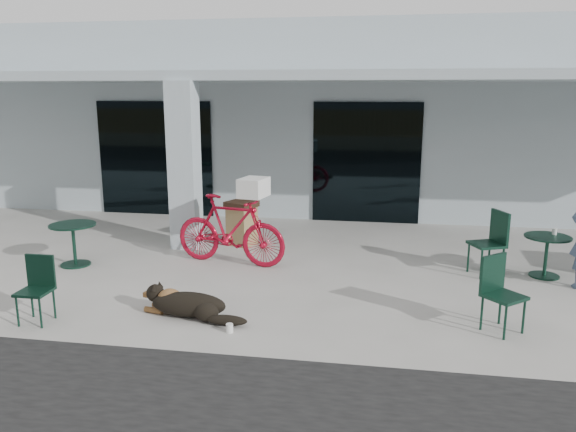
% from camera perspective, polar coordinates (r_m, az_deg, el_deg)
% --- Properties ---
extents(ground, '(80.00, 80.00, 0.00)m').
position_cam_1_polar(ground, '(8.50, -5.74, -7.70)').
color(ground, '#B2AFA8').
rests_on(ground, ground).
extents(building, '(22.00, 7.00, 4.50)m').
position_cam_1_polar(building, '(16.34, 2.02, 10.21)').
color(building, '#ADBBC3').
rests_on(building, ground).
extents(storefront_glass_left, '(2.80, 0.06, 2.70)m').
position_cam_1_polar(storefront_glass_left, '(13.83, -13.32, 5.69)').
color(storefront_glass_left, black).
rests_on(storefront_glass_left, ground).
extents(storefront_glass_right, '(2.40, 0.06, 2.70)m').
position_cam_1_polar(storefront_glass_right, '(12.76, 7.95, 5.35)').
color(storefront_glass_right, black).
rests_on(storefront_glass_right, ground).
extents(column, '(0.50, 0.50, 3.12)m').
position_cam_1_polar(column, '(10.72, -10.47, 5.00)').
color(column, '#ADBBC3').
rests_on(column, ground).
extents(overhang, '(22.00, 2.80, 0.18)m').
position_cam_1_polar(overhang, '(11.48, -1.26, 13.96)').
color(overhang, '#ADBBC3').
rests_on(overhang, column).
extents(bicycle, '(2.09, 0.94, 1.21)m').
position_cam_1_polar(bicycle, '(9.68, -5.89, -1.40)').
color(bicycle, '#B00E27').
rests_on(bicycle, ground).
extents(laundry_basket, '(0.49, 0.60, 0.32)m').
position_cam_1_polar(laundry_basket, '(9.34, -3.51, 2.91)').
color(laundry_basket, white).
rests_on(laundry_basket, bicycle).
extents(dog, '(1.23, 0.63, 0.39)m').
position_cam_1_polar(dog, '(7.63, -10.05, -8.70)').
color(dog, black).
rests_on(dog, ground).
extents(cup_near_dog, '(0.11, 0.11, 0.11)m').
position_cam_1_polar(cup_near_dog, '(7.15, -5.96, -11.27)').
color(cup_near_dog, white).
rests_on(cup_near_dog, ground).
extents(cafe_table_near, '(0.95, 0.95, 0.73)m').
position_cam_1_polar(cafe_table_near, '(10.29, -20.91, -2.75)').
color(cafe_table_near, '#123326').
rests_on(cafe_table_near, ground).
extents(cafe_chair_near, '(0.40, 0.43, 0.87)m').
position_cam_1_polar(cafe_chair_near, '(7.96, -24.37, -6.93)').
color(cafe_chair_near, '#123326').
rests_on(cafe_chair_near, ground).
extents(cafe_table_far, '(0.85, 0.85, 0.68)m').
position_cam_1_polar(cafe_table_far, '(9.95, 24.73, -3.75)').
color(cafe_table_far, '#123326').
rests_on(cafe_table_far, ground).
extents(cafe_chair_far_a, '(0.63, 0.64, 0.95)m').
position_cam_1_polar(cafe_chair_far_a, '(7.48, 21.11, -7.54)').
color(cafe_chair_far_a, '#123326').
rests_on(cafe_chair_far_a, ground).
extents(cafe_chair_far_b, '(0.66, 0.64, 1.05)m').
position_cam_1_polar(cafe_chair_far_b, '(9.64, 19.53, -2.64)').
color(cafe_chair_far_b, '#123326').
rests_on(cafe_chair_far_b, ground).
extents(cup_on_table, '(0.09, 0.09, 0.10)m').
position_cam_1_polar(cup_on_table, '(10.01, 25.46, -1.43)').
color(cup_on_table, white).
rests_on(cup_on_table, cafe_table_far).
extents(trash_receptacle, '(0.67, 0.67, 0.86)m').
position_cam_1_polar(trash_receptacle, '(10.93, -4.71, -0.71)').
color(trash_receptacle, olive).
rests_on(trash_receptacle, ground).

